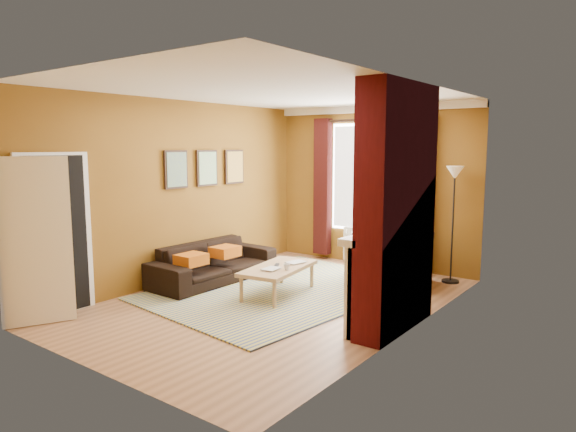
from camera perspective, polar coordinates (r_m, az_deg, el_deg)
The scene contains 12 objects.
ground at distance 7.10m, azimuth -1.22°, elevation -9.46°, with size 5.50×5.50×0.00m, color #956644.
room_walls at distance 6.67m, azimuth 4.50°, elevation 1.58°, with size 3.82×5.54×2.83m.
striped_rug at distance 7.60m, azimuth -0.73°, elevation -8.21°, with size 3.09×4.00×0.02m.
sofa at distance 8.09m, azimuth -8.25°, elevation -5.14°, with size 2.10×0.82×0.61m, color black.
armchair at distance 7.96m, azimuth 11.30°, elevation -4.81°, with size 1.19×1.04×0.78m, color black.
coffee_table at distance 7.26m, azimuth -1.08°, elevation -5.96°, with size 0.83×1.36×0.42m.
wicker_stool at distance 8.74m, azimuth 11.66°, elevation -4.85°, with size 0.46×0.46×0.43m.
floor_lamp at distance 8.20m, azimuth 17.98°, elevation 2.64°, with size 0.29×0.29×1.80m.
book_a at distance 7.10m, azimuth -2.53°, elevation -5.81°, with size 0.19×0.26×0.02m, color #999999.
book_b at distance 7.52m, azimuth 0.37°, elevation -5.05°, with size 0.20×0.27×0.02m, color #999999.
mug at distance 7.04m, azimuth -0.14°, elevation -5.68°, with size 0.09×0.09×0.09m, color #999999.
tv_remote at distance 7.27m, azimuth -1.26°, elevation -5.48°, with size 0.13×0.17×0.02m.
Camera 1 is at (4.18, -5.34, 2.10)m, focal length 32.00 mm.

